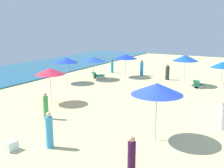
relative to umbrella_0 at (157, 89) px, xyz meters
The scene contains 17 objects.
umbrella_0 is the anchor object (origin of this frame).
umbrella_1 16.01m from the umbrella_0, 31.52° to the left, with size 2.43×2.43×2.40m.
umbrella_2 12.80m from the umbrella_0, ahead, with size 2.28×2.28×2.79m.
lounge_chair_2_0 12.54m from the umbrella_0, ahead, with size 1.46×0.87×0.78m.
umbrella_3 15.25m from the umbrella_0, 44.09° to the left, with size 2.50×2.50×2.28m.
lounge_chair_3_0 16.01m from the umbrella_0, 42.04° to the left, with size 1.51×0.95×0.71m.
umbrella_4 11.74m from the umbrella_0, ahead, with size 1.82×1.82×2.52m.
umbrella_5 14.47m from the umbrella_0, 55.25° to the left, with size 2.28×2.28×2.44m.
umbrella_6 8.99m from the umbrella_0, 74.52° to the left, with size 2.08×2.08×2.51m.
beachgoer_0 4.20m from the umbrella_0, behind, with size 0.31×0.31×1.72m.
beachgoer_1 4.36m from the umbrella_0, 41.53° to the right, with size 0.41×0.41×1.56m.
beachgoer_2 18.71m from the umbrella_0, 35.48° to the left, with size 0.44×0.44×1.65m.
beachgoer_3 6.93m from the umbrella_0, 92.38° to the left, with size 0.41×0.41×1.58m.
beachgoer_4 17.05m from the umbrella_0, 25.26° to the left, with size 0.39×0.39×1.69m.
beachgoer_5 5.27m from the umbrella_0, 128.85° to the left, with size 0.45×0.45×1.69m.
beachgoer_7 15.04m from the umbrella_0, 15.71° to the left, with size 0.56×0.56×1.55m.
cooler_box_0 7.04m from the umbrella_0, 129.00° to the left, with size 0.52×0.36×0.44m, color silver.
Camera 1 is at (-18.49, 0.28, 5.50)m, focal length 43.77 mm.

